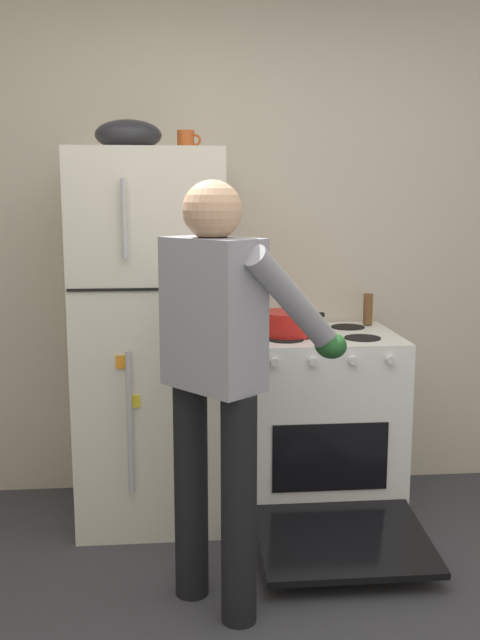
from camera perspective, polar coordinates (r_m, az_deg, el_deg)
The scene contains 8 objects.
kitchen_wall_back at distance 3.77m, azimuth -0.86°, elevation 6.87°, with size 6.00×0.10×2.70m, color beige.
refrigerator at distance 3.44m, azimuth -7.13°, elevation -1.47°, with size 0.68×0.72×1.75m.
stove_range at distance 3.60m, azimuth 6.15°, elevation -8.18°, with size 0.76×1.20×0.89m.
person_cook at distance 2.60m, azimuth -1.50°, elevation -3.14°, with size 0.71×0.72×1.60m.
red_pot at distance 3.42m, azimuth 3.79°, elevation -0.26°, with size 0.35×0.25×0.11m.
coffee_mug at distance 3.43m, azimuth -4.30°, elevation 14.02°, with size 0.11×0.08×0.10m.
pepper_mill at distance 3.75m, azimuth 10.14°, elevation 0.87°, with size 0.05×0.05×0.16m, color brown.
mixing_bowl at distance 3.39m, azimuth -8.87°, elevation 14.33°, with size 0.30×0.30×0.14m, color black.
Camera 1 is at (-0.29, -1.80, 1.54)m, focal length 40.24 mm.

